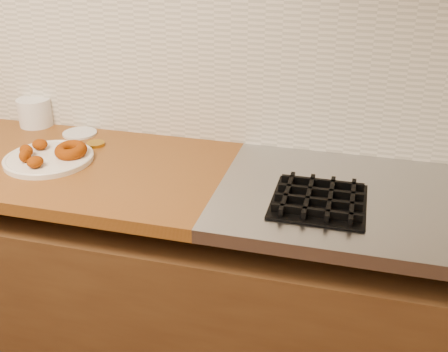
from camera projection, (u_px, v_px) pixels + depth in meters
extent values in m
cube|color=#BBAD8D|center=(105.00, 5.00, 1.79)|extent=(4.00, 0.02, 2.70)
cube|color=#53351A|center=(93.00, 286.00, 1.95)|extent=(3.60, 0.60, 0.77)
cube|color=#9EA0A5|center=(447.00, 211.00, 1.46)|extent=(1.30, 0.62, 0.04)
cube|color=silver|center=(108.00, 50.00, 1.85)|extent=(3.60, 0.02, 0.60)
cube|color=black|center=(319.00, 202.00, 1.46)|extent=(0.26, 0.26, 0.01)
cube|color=black|center=(287.00, 193.00, 1.48)|extent=(0.01, 0.24, 0.02)
cube|color=black|center=(316.00, 213.00, 1.38)|extent=(0.24, 0.01, 0.02)
cube|color=black|center=(308.00, 196.00, 1.47)|extent=(0.01, 0.24, 0.02)
cube|color=black|center=(318.00, 202.00, 1.43)|extent=(0.24, 0.01, 0.02)
cube|color=black|center=(330.00, 198.00, 1.45)|extent=(0.01, 0.24, 0.02)
cube|color=black|center=(320.00, 192.00, 1.48)|extent=(0.24, 0.01, 0.02)
cube|color=black|center=(352.00, 201.00, 1.44)|extent=(0.01, 0.24, 0.02)
cube|color=black|center=(322.00, 183.00, 1.54)|extent=(0.24, 0.01, 0.02)
cylinder|color=white|center=(49.00, 159.00, 1.72)|extent=(0.29, 0.29, 0.02)
torus|color=#852A00|center=(71.00, 150.00, 1.71)|extent=(0.11, 0.11, 0.05)
ellipsoid|color=#852A00|center=(40.00, 144.00, 1.76)|extent=(0.07, 0.07, 0.03)
ellipsoid|color=#852A00|center=(26.00, 151.00, 1.71)|extent=(0.06, 0.06, 0.04)
ellipsoid|color=#852A00|center=(25.00, 156.00, 1.66)|extent=(0.04, 0.05, 0.04)
ellipsoid|color=#852A00|center=(35.00, 162.00, 1.63)|extent=(0.05, 0.06, 0.03)
cylinder|color=white|center=(35.00, 112.00, 2.00)|extent=(0.13, 0.13, 0.10)
cylinder|color=silver|center=(80.00, 133.00, 1.93)|extent=(0.15, 0.15, 0.01)
cylinder|color=#B6871C|center=(96.00, 144.00, 1.84)|extent=(0.08, 0.08, 0.01)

